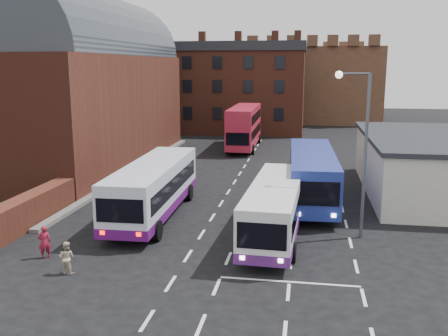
% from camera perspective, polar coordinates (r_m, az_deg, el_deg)
% --- Properties ---
extents(ground, '(180.00, 180.00, 0.00)m').
position_cam_1_polar(ground, '(25.53, -3.72, -9.34)').
color(ground, black).
extents(railway_station, '(12.00, 28.00, 16.00)m').
position_cam_1_polar(railway_station, '(48.96, -16.23, 9.43)').
color(railway_station, '#602B1E').
rests_on(railway_station, ground).
extents(forecourt_wall, '(1.20, 10.00, 1.80)m').
position_cam_1_polar(forecourt_wall, '(30.81, -21.73, -4.71)').
color(forecourt_wall, '#602B1E').
rests_on(forecourt_wall, ground).
extents(cream_building, '(10.40, 16.40, 4.25)m').
position_cam_1_polar(cream_building, '(39.03, 23.33, 0.38)').
color(cream_building, beige).
rests_on(cream_building, ground).
extents(brick_terrace, '(22.00, 10.00, 11.00)m').
position_cam_1_polar(brick_terrace, '(70.24, -0.04, 8.67)').
color(brick_terrace, brown).
rests_on(brick_terrace, ground).
extents(castle_keep, '(22.00, 22.00, 12.00)m').
position_cam_1_polar(castle_keep, '(89.26, 9.85, 9.46)').
color(castle_keep, brown).
rests_on(castle_keep, ground).
extents(bus_white_outbound, '(3.30, 12.24, 3.32)m').
position_cam_1_polar(bus_white_outbound, '(30.82, -8.03, -1.93)').
color(bus_white_outbound, silver).
rests_on(bus_white_outbound, ground).
extents(bus_white_inbound, '(3.11, 11.01, 2.98)m').
position_cam_1_polar(bus_white_inbound, '(27.03, 5.86, -4.25)').
color(bus_white_inbound, white).
rests_on(bus_white_inbound, ground).
extents(bus_blue, '(3.48, 12.67, 3.43)m').
position_cam_1_polar(bus_blue, '(34.21, 10.04, -0.53)').
color(bus_blue, navy).
rests_on(bus_blue, ground).
extents(bus_red_double, '(3.03, 11.71, 4.67)m').
position_cam_1_polar(bus_red_double, '(55.59, 2.33, 4.76)').
color(bus_red_double, '#AF1E34').
rests_on(bus_red_double, ground).
extents(street_lamp, '(1.81, 0.39, 8.86)m').
position_cam_1_polar(street_lamp, '(26.96, 15.28, 3.16)').
color(street_lamp, '#51565D').
rests_on(street_lamp, ground).
extents(pedestrian_red, '(0.70, 0.64, 1.61)m').
position_cam_1_polar(pedestrian_red, '(25.74, -19.84, -7.96)').
color(pedestrian_red, maroon).
rests_on(pedestrian_red, ground).
extents(pedestrian_beige, '(0.76, 0.61, 1.49)m').
position_cam_1_polar(pedestrian_beige, '(23.61, -17.55, -9.73)').
color(pedestrian_beige, '#C6B295').
rests_on(pedestrian_beige, ground).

